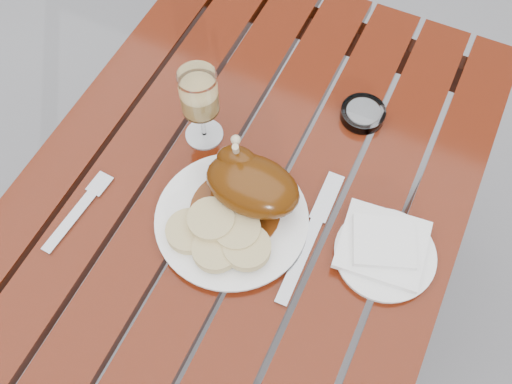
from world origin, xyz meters
TOP-DOWN VIEW (x-y plane):
  - ground at (0.00, 0.00)m, footprint 60.00×60.00m
  - table at (0.00, 0.00)m, footprint 0.80×1.20m
  - dinner_plate at (0.01, -0.05)m, footprint 0.35×0.35m
  - roast_duck at (0.02, 0.01)m, footprint 0.19×0.18m
  - bread_dumplings at (0.01, -0.09)m, footprint 0.19×0.13m
  - wine_glass at (-0.12, 0.10)m, footprint 0.08×0.08m
  - side_plate at (0.28, 0.01)m, footprint 0.22×0.22m
  - napkin at (0.27, 0.02)m, footprint 0.16×0.15m
  - ashtray at (0.14, 0.28)m, footprint 0.10×0.10m
  - fork at (-0.25, -0.16)m, footprint 0.03×0.17m
  - knife at (0.15, -0.03)m, footprint 0.03×0.24m

SIDE VIEW (x-z plane):
  - ground at x=0.00m, z-range 0.00..0.00m
  - table at x=0.00m, z-range 0.00..0.75m
  - fork at x=-0.25m, z-range 0.75..0.76m
  - knife at x=0.15m, z-range 0.75..0.76m
  - side_plate at x=0.28m, z-range 0.75..0.76m
  - dinner_plate at x=0.01m, z-range 0.75..0.77m
  - ashtray at x=0.14m, z-range 0.75..0.77m
  - napkin at x=0.27m, z-range 0.76..0.78m
  - bread_dumplings at x=0.01m, z-range 0.77..0.80m
  - roast_duck at x=0.02m, z-range 0.75..0.88m
  - wine_glass at x=-0.12m, z-range 0.75..0.93m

